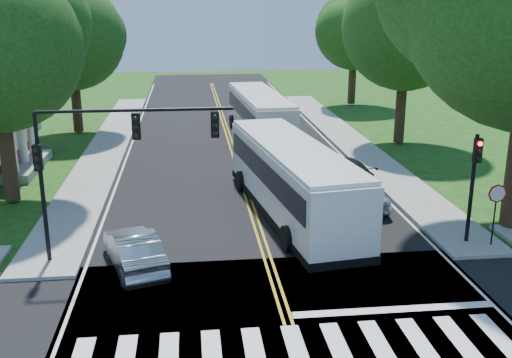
{
  "coord_description": "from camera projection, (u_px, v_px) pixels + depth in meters",
  "views": [
    {
      "loc": [
        -2.83,
        -14.92,
        9.49
      ],
      "look_at": [
        -0.14,
        8.66,
        2.4
      ],
      "focal_mm": 42.0,
      "sensor_mm": 36.0,
      "label": 1
    }
  ],
  "objects": [
    {
      "name": "ground",
      "position": [
        295.0,
        344.0,
        17.22
      ],
      "size": [
        140.0,
        140.0,
        0.0
      ],
      "primitive_type": "plane",
      "color": "#1B3F0F",
      "rests_on": "ground"
    },
    {
      "name": "tree_east_far",
      "position": [
        354.0,
        30.0,
        54.7
      ],
      "size": [
        7.2,
        7.2,
        10.34
      ],
      "color": "#301E13",
      "rests_on": "ground"
    },
    {
      "name": "stop_sign",
      "position": [
        497.0,
        200.0,
        23.31
      ],
      "size": [
        0.76,
        0.08,
        2.53
      ],
      "color": "black",
      "rests_on": "ground"
    },
    {
      "name": "signal_ne",
      "position": [
        474.0,
        174.0,
        23.4
      ],
      "size": [
        0.3,
        0.46,
        4.4
      ],
      "color": "black",
      "rests_on": "ground"
    },
    {
      "name": "tree_west_far",
      "position": [
        71.0,
        37.0,
        42.59
      ],
      "size": [
        7.6,
        7.6,
        10.67
      ],
      "color": "#301E13",
      "rests_on": "ground"
    },
    {
      "name": "bus_lead",
      "position": [
        292.0,
        178.0,
        27.09
      ],
      "size": [
        4.52,
        13.09,
        3.32
      ],
      "rotation": [
        0.0,
        0.0,
        3.28
      ],
      "color": "silver",
      "rests_on": "road"
    },
    {
      "name": "bus_follow",
      "position": [
        260.0,
        115.0,
        42.34
      ],
      "size": [
        3.66,
        12.73,
        3.26
      ],
      "rotation": [
        0.0,
        0.0,
        3.21
      ],
      "color": "silver",
      "rests_on": "road"
    },
    {
      "name": "sidewalk_nw",
      "position": [
        108.0,
        147.0,
        40.1
      ],
      "size": [
        2.6,
        40.0,
        0.15
      ],
      "primitive_type": "cube",
      "color": "gray",
      "rests_on": "ground"
    },
    {
      "name": "edge_line_e",
      "position": [
        339.0,
        152.0,
        38.9
      ],
      "size": [
        0.12,
        70.0,
        0.01
      ],
      "primitive_type": "cube",
      "color": "silver",
      "rests_on": "road"
    },
    {
      "name": "crosswalk",
      "position": [
        298.0,
        353.0,
        16.74
      ],
      "size": [
        12.6,
        3.0,
        0.01
      ],
      "primitive_type": "cube",
      "color": "silver",
      "rests_on": "road"
    },
    {
      "name": "road",
      "position": [
        240.0,
        173.0,
        34.36
      ],
      "size": [
        14.0,
        96.0,
        0.01
      ],
      "primitive_type": "cube",
      "color": "black",
      "rests_on": "ground"
    },
    {
      "name": "sidewalk_ne",
      "position": [
        349.0,
        141.0,
        41.9
      ],
      "size": [
        2.6,
        40.0,
        0.15
      ],
      "primitive_type": "cube",
      "color": "gray",
      "rests_on": "ground"
    },
    {
      "name": "edge_line_w",
      "position": [
        126.0,
        158.0,
        37.43
      ],
      "size": [
        0.12,
        70.0,
        0.01
      ],
      "primitive_type": "cube",
      "color": "silver",
      "rests_on": "road"
    },
    {
      "name": "center_line",
      "position": [
        235.0,
        155.0,
        38.16
      ],
      "size": [
        0.36,
        70.0,
        0.01
      ],
      "primitive_type": "cube",
      "color": "gold",
      "rests_on": "road"
    },
    {
      "name": "stop_bar",
      "position": [
        394.0,
        309.0,
        19.12
      ],
      "size": [
        6.6,
        0.4,
        0.01
      ],
      "primitive_type": "cube",
      "color": "silver",
      "rests_on": "road"
    },
    {
      "name": "signal_nw",
      "position": [
        105.0,
        149.0,
        21.46
      ],
      "size": [
        7.15,
        0.46,
        5.66
      ],
      "color": "black",
      "rests_on": "ground"
    },
    {
      "name": "cross_road",
      "position": [
        295.0,
        344.0,
        17.22
      ],
      "size": [
        60.0,
        12.0,
        0.01
      ],
      "primitive_type": "cube",
      "color": "black",
      "rests_on": "ground"
    },
    {
      "name": "hatchback",
      "position": [
        134.0,
        250.0,
        21.85
      ],
      "size": [
        2.77,
        4.7,
        1.46
      ],
      "primitive_type": "imported",
      "rotation": [
        0.0,
        0.0,
        3.44
      ],
      "color": "#A7AAAE",
      "rests_on": "road"
    },
    {
      "name": "tree_east_mid",
      "position": [
        406.0,
        27.0,
        39.07
      ],
      "size": [
        8.4,
        8.4,
        11.93
      ],
      "color": "#301E13",
      "rests_on": "ground"
    },
    {
      "name": "dark_sedan",
      "position": [
        343.0,
        170.0,
        32.49
      ],
      "size": [
        2.92,
        4.95,
        1.34
      ],
      "primitive_type": "imported",
      "rotation": [
        0.0,
        0.0,
        3.38
      ],
      "color": "black",
      "rests_on": "road"
    },
    {
      "name": "suv",
      "position": [
        360.0,
        193.0,
        28.68
      ],
      "size": [
        2.31,
        4.57,
        1.24
      ],
      "primitive_type": "imported",
      "rotation": [
        0.0,
        0.0,
        3.08
      ],
      "color": "silver",
      "rests_on": "road"
    }
  ]
}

